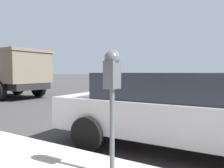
% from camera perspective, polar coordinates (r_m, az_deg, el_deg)
% --- Properties ---
extents(ground_plane, '(220.00, 220.00, 0.00)m').
position_cam_1_polar(ground_plane, '(5.41, 13.66, -12.40)').
color(ground_plane, '#3D3A3A').
extents(parking_meter, '(0.21, 0.19, 1.55)m').
position_cam_1_polar(parking_meter, '(2.66, 0.05, 0.97)').
color(parking_meter, '#4C5156').
rests_on(parking_meter, sidewalk).
extents(car_silver, '(2.15, 4.69, 1.43)m').
position_cam_1_polar(car_silver, '(4.27, 16.79, -6.13)').
color(car_silver, '#B7BABF').
rests_on(car_silver, ground_plane).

